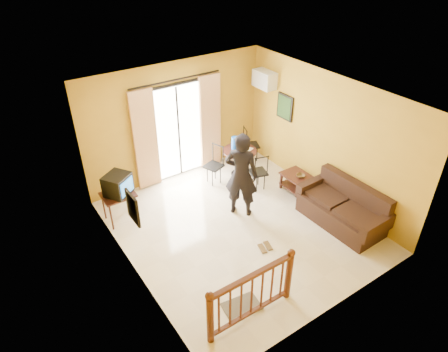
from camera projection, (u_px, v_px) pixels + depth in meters
ground at (239, 226)px, 8.20m from camera, size 5.00×5.00×0.00m
room_shell at (241, 154)px, 7.28m from camera, size 5.00×5.00×5.00m
balcony_door at (179, 131)px, 9.26m from camera, size 2.25×0.14×2.46m
tv_table at (118, 197)px, 8.10m from camera, size 0.65×0.54×0.64m
television at (118, 185)px, 7.96m from camera, size 0.65×0.63×0.44m
picture_left at (133, 208)px, 6.18m from camera, size 0.05×0.42×0.52m
dining_table at (240, 155)px, 9.61m from camera, size 0.81×0.81×0.68m
water_jug at (235, 143)px, 9.51m from camera, size 0.17×0.17×0.31m
serving_tray at (247, 150)px, 9.52m from camera, size 0.33×0.27×0.02m
dining_chairs at (241, 176)px, 9.80m from camera, size 1.87×1.63×0.95m
air_conditioner at (264, 79)px, 9.39m from camera, size 0.31×0.60×0.40m
botanical_print at (285, 107)px, 9.26m from camera, size 0.05×0.50×0.60m
coffee_table at (301, 183)px, 9.04m from camera, size 0.54×0.96×0.43m
bowl at (301, 176)px, 8.97m from camera, size 0.23×0.23×0.06m
sofa at (343, 209)px, 8.16m from camera, size 0.90×1.87×0.89m
standing_person at (241, 175)px, 8.11m from camera, size 0.79×0.81×1.88m
stair_balustrade at (252, 292)px, 6.03m from camera, size 1.63×0.13×1.04m
doormat at (242, 306)px, 6.49m from camera, size 0.65×0.48×0.02m
sandals at (265, 247)px, 7.66m from camera, size 0.30×0.27×0.03m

